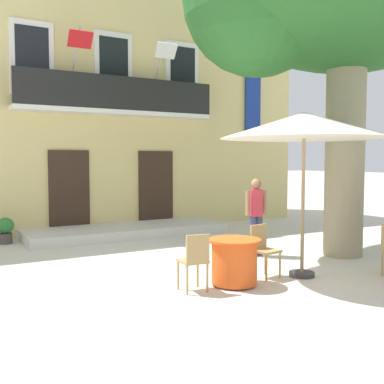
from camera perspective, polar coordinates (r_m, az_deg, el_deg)
ground_plane at (r=8.73m, az=-2.77°, el=-9.51°), size 120.00×120.00×0.00m
building_facade at (r=15.37m, az=-12.27°, el=10.28°), size 13.00×5.09×7.50m
entrance_step_platform at (r=12.67m, az=-8.03°, el=-4.74°), size 5.38×1.85×0.25m
cafe_table_near_tree at (r=7.60m, az=5.25°, el=-8.52°), size 0.86×0.86×0.76m
cafe_chair_near_tree_0 at (r=7.16m, az=0.34°, el=-8.16°), size 0.43×0.43×0.91m
cafe_chair_near_tree_1 at (r=8.15m, az=8.71°, el=-6.71°), size 0.46×0.46×0.91m
cafe_umbrella at (r=8.21m, az=13.67°, el=7.89°), size 2.90×2.90×2.85m
ground_planter_left at (r=12.15m, az=-22.05°, el=-4.27°), size 0.42×0.42×0.64m
pedestrian_near_entrance at (r=9.87m, az=7.90°, el=-2.50°), size 0.53×0.40×1.64m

